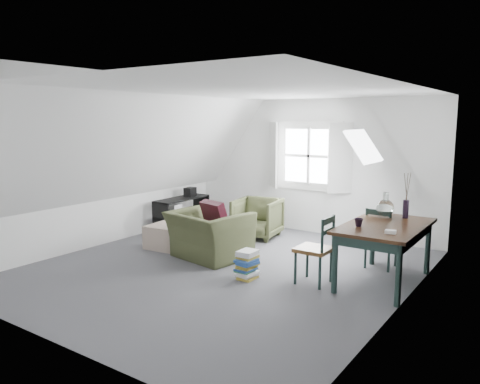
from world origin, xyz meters
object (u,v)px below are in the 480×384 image
Objects in this scene: ottoman at (167,236)px; dining_chair_near at (316,248)px; armchair_far at (257,237)px; armchair_near at (209,258)px; media_shelf at (181,215)px; dining_table at (385,232)px; dining_chair_far at (381,237)px; magazine_stack at (247,265)px.

ottoman is 2.83m from dining_chair_near.
armchair_far is at bearing -108.61° from dining_chair_near.
media_shelf is at bearing -25.56° from armchair_near.
armchair_far is 0.50× the size of dining_table.
dining_chair_far is at bearing -20.73° from armchair_far.
ottoman is 2.03m from magazine_stack.
armchair_far is 2.05× the size of magazine_stack.
armchair_near is 1.27× the size of dining_chair_far.
media_shelf is (-3.96, 0.16, -0.18)m from dining_chair_far.
media_shelf reaches higher than ottoman.
dining_table is 4.09× the size of magazine_stack.
armchair_far is 0.87× the size of dining_chair_near.
ottoman is at bearing -72.39° from dining_chair_near.
magazine_stack is at bearing -147.31° from dining_table.
dining_table is 1.77× the size of dining_chair_far.
armchair_near is 1.24× the size of dining_chair_near.
armchair_far is 1.70m from ottoman.
armchair_far is at bearing 58.92° from ottoman.
dining_table is 4.29m from media_shelf.
ottoman is at bearing 164.86° from magazine_stack.
media_shelf is at bearing -176.63° from armchair_far.
dining_chair_near is (1.86, -0.12, 0.47)m from armchair_near.
ottoman is 3.43m from dining_chair_far.
dining_chair_far reaches higher than ottoman.
dining_chair_far is at bearing 178.63° from dining_chair_near.
dining_chair_far is 2.31× the size of magazine_stack.
ottoman is at bearing 6.18° from armchair_near.
dining_table is (2.66, -1.10, 0.68)m from armchair_far.
media_shelf is (-1.55, -0.34, 0.28)m from armchair_far.
armchair_far is at bearing 14.60° from media_shelf.
dining_chair_near is at bearing 21.99° from magazine_stack.
ottoman is at bearing -56.27° from media_shelf.
media_shelf is at bearing 173.27° from dining_table.
dining_chair_near is (2.81, -0.19, 0.28)m from ottoman.
media_shelf is at bearing 121.53° from ottoman.
magazine_stack is (2.64, -1.63, -0.09)m from media_shelf.
magazine_stack is at bearing -15.14° from ottoman.
media_shelf is at bearing -88.88° from dining_chair_near.
dining_chair_far reaches higher than media_shelf.
media_shelf is 3.18× the size of magazine_stack.
ottoman reaches higher than armchair_far.
armchair_near is 1.42× the size of armchair_far.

